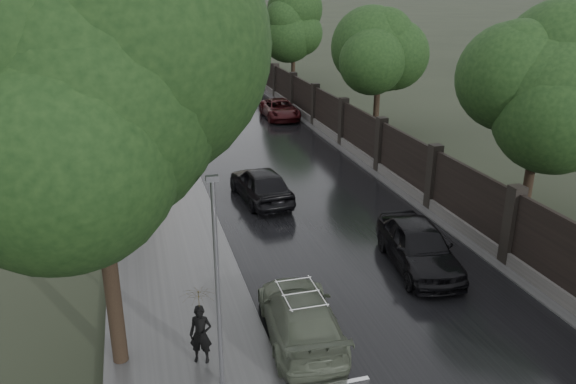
{
  "coord_description": "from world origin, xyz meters",
  "views": [
    {
      "loc": [
        -6.79,
        -8.88,
        8.62
      ],
      "look_at": [
        -1.58,
        9.56,
        1.5
      ],
      "focal_mm": 35.0,
      "sensor_mm": 36.0,
      "label": 1
    }
  ],
  "objects_px": {
    "lamp_post": "(217,285)",
    "car_right_near": "(419,246)",
    "traffic_light": "(174,95)",
    "tree_right_c": "(293,29)",
    "hatchback_left": "(261,184)",
    "pedestrian_umbrella": "(199,305)",
    "tree_left_near": "(89,101)",
    "volga_sedan": "(301,316)",
    "tree_left_far": "(105,40)",
    "tree_right_b": "(379,51)",
    "tree_right_a": "(543,93)",
    "car_right_far": "(280,109)"
  },
  "relations": [
    {
      "from": "tree_left_far",
      "to": "car_right_near",
      "type": "distance_m",
      "value": 26.63
    },
    {
      "from": "tree_right_c",
      "to": "lamp_post",
      "type": "relative_size",
      "value": 1.37
    },
    {
      "from": "lamp_post",
      "to": "pedestrian_umbrella",
      "type": "height_order",
      "value": "lamp_post"
    },
    {
      "from": "volga_sedan",
      "to": "car_right_far",
      "type": "bearing_deg",
      "value": -98.45
    },
    {
      "from": "car_right_near",
      "to": "car_right_far",
      "type": "bearing_deg",
      "value": 94.3
    },
    {
      "from": "tree_right_c",
      "to": "hatchback_left",
      "type": "height_order",
      "value": "tree_right_c"
    },
    {
      "from": "tree_right_c",
      "to": "car_right_near",
      "type": "bearing_deg",
      "value": -99.66
    },
    {
      "from": "traffic_light",
      "to": "car_right_far",
      "type": "bearing_deg",
      "value": 19.1
    },
    {
      "from": "volga_sedan",
      "to": "tree_right_a",
      "type": "bearing_deg",
      "value": -149.0
    },
    {
      "from": "tree_left_far",
      "to": "tree_right_b",
      "type": "distance_m",
      "value": 17.45
    },
    {
      "from": "tree_right_c",
      "to": "pedestrian_umbrella",
      "type": "xyz_separation_m",
      "value": [
        -13.23,
        -37.57,
        -3.25
      ]
    },
    {
      "from": "tree_right_a",
      "to": "pedestrian_umbrella",
      "type": "bearing_deg",
      "value": -157.16
    },
    {
      "from": "lamp_post",
      "to": "volga_sedan",
      "type": "xyz_separation_m",
      "value": [
        2.27,
        1.4,
        -2.03
      ]
    },
    {
      "from": "traffic_light",
      "to": "car_right_far",
      "type": "xyz_separation_m",
      "value": [
        7.21,
        2.5,
        -1.76
      ]
    },
    {
      "from": "lamp_post",
      "to": "traffic_light",
      "type": "relative_size",
      "value": 1.28
    },
    {
      "from": "tree_right_a",
      "to": "tree_right_c",
      "type": "xyz_separation_m",
      "value": [
        0.0,
        32.0,
        0.0
      ]
    },
    {
      "from": "traffic_light",
      "to": "pedestrian_umbrella",
      "type": "bearing_deg",
      "value": -93.61
    },
    {
      "from": "tree_left_near",
      "to": "car_right_far",
      "type": "relative_size",
      "value": 2.0
    },
    {
      "from": "volga_sedan",
      "to": "traffic_light",
      "type": "bearing_deg",
      "value": -81.62
    },
    {
      "from": "lamp_post",
      "to": "traffic_light",
      "type": "bearing_deg",
      "value": 87.32
    },
    {
      "from": "tree_right_c",
      "to": "volga_sedan",
      "type": "height_order",
      "value": "tree_right_c"
    },
    {
      "from": "tree_right_b",
      "to": "traffic_light",
      "type": "height_order",
      "value": "tree_right_b"
    },
    {
      "from": "tree_left_far",
      "to": "tree_right_c",
      "type": "distance_m",
      "value": 18.45
    },
    {
      "from": "tree_left_near",
      "to": "hatchback_left",
      "type": "bearing_deg",
      "value": 59.54
    },
    {
      "from": "tree_left_near",
      "to": "tree_left_far",
      "type": "distance_m",
      "value": 27.03
    },
    {
      "from": "tree_left_near",
      "to": "traffic_light",
      "type": "bearing_deg",
      "value": 81.47
    },
    {
      "from": "car_right_near",
      "to": "tree_right_c",
      "type": "bearing_deg",
      "value": 87.95
    },
    {
      "from": "lamp_post",
      "to": "car_right_near",
      "type": "bearing_deg",
      "value": 30.09
    },
    {
      "from": "lamp_post",
      "to": "volga_sedan",
      "type": "bearing_deg",
      "value": 31.53
    },
    {
      "from": "tree_right_c",
      "to": "lamp_post",
      "type": "distance_m",
      "value": 40.67
    },
    {
      "from": "tree_right_b",
      "to": "hatchback_left",
      "type": "bearing_deg",
      "value": -135.36
    },
    {
      "from": "tree_right_b",
      "to": "car_right_far",
      "type": "relative_size",
      "value": 1.53
    },
    {
      "from": "tree_right_a",
      "to": "lamp_post",
      "type": "height_order",
      "value": "tree_right_a"
    },
    {
      "from": "tree_right_a",
      "to": "car_right_near",
      "type": "distance_m",
      "value": 7.59
    },
    {
      "from": "lamp_post",
      "to": "hatchback_left",
      "type": "bearing_deg",
      "value": 72.57
    },
    {
      "from": "tree_left_near",
      "to": "tree_right_b",
      "type": "relative_size",
      "value": 1.31
    },
    {
      "from": "tree_right_c",
      "to": "car_right_far",
      "type": "xyz_separation_m",
      "value": [
        -4.59,
        -12.51,
        -4.31
      ]
    },
    {
      "from": "tree_right_a",
      "to": "tree_right_c",
      "type": "distance_m",
      "value": 32.0
    },
    {
      "from": "tree_left_near",
      "to": "hatchback_left",
      "type": "height_order",
      "value": "tree_left_near"
    },
    {
      "from": "pedestrian_umbrella",
      "to": "traffic_light",
      "type": "bearing_deg",
      "value": 106.92
    },
    {
      "from": "lamp_post",
      "to": "pedestrian_umbrella",
      "type": "bearing_deg",
      "value": 109.32
    },
    {
      "from": "lamp_post",
      "to": "pedestrian_umbrella",
      "type": "distance_m",
      "value": 1.38
    },
    {
      "from": "tree_left_far",
      "to": "hatchback_left",
      "type": "relative_size",
      "value": 1.69
    },
    {
      "from": "tree_left_near",
      "to": "tree_right_b",
      "type": "distance_m",
      "value": 24.31
    },
    {
      "from": "volga_sedan",
      "to": "car_right_far",
      "type": "relative_size",
      "value": 0.96
    },
    {
      "from": "tree_left_near",
      "to": "tree_left_far",
      "type": "bearing_deg",
      "value": 90.85
    },
    {
      "from": "tree_right_a",
      "to": "tree_right_c",
      "type": "relative_size",
      "value": 1.0
    },
    {
      "from": "tree_right_b",
      "to": "car_right_near",
      "type": "relative_size",
      "value": 1.57
    },
    {
      "from": "car_right_near",
      "to": "pedestrian_umbrella",
      "type": "xyz_separation_m",
      "value": [
        -7.37,
        -3.15,
        0.94
      ]
    },
    {
      "from": "traffic_light",
      "to": "car_right_far",
      "type": "relative_size",
      "value": 0.87
    }
  ]
}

